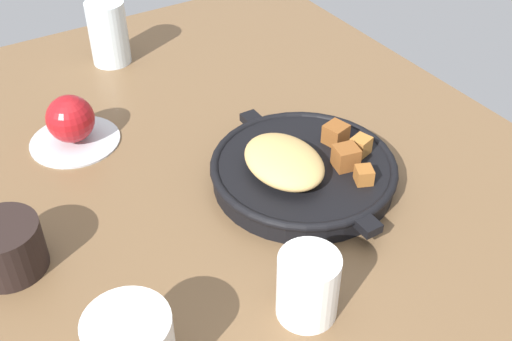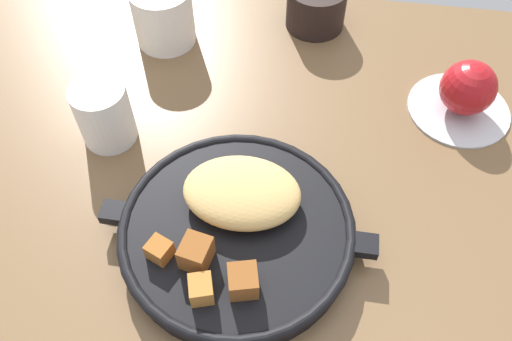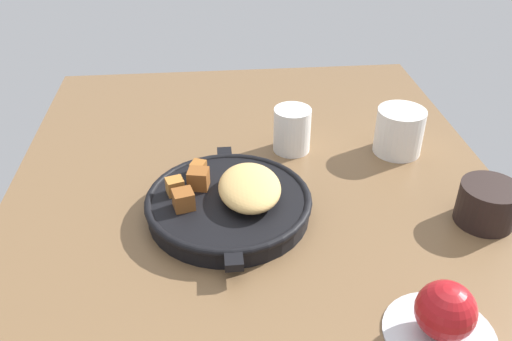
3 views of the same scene
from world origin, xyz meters
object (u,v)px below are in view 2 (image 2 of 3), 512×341
cast_iron_skillet (237,227)px  ceramic_mug_white (163,16)px  red_apple (468,88)px  coffee_mug_dark (316,6)px  white_creamer_pitcher (104,114)px

cast_iron_skillet → ceramic_mug_white: ceramic_mug_white is taller
red_apple → coffee_mug_dark: size_ratio=0.80×
ceramic_mug_white → coffee_mug_dark: bearing=17.5°
cast_iron_skillet → ceramic_mug_white: 34.14cm
cast_iron_skillet → ceramic_mug_white: (-15.45, 30.39, 1.73)cm
cast_iron_skillet → coffee_mug_dark: cast_iron_skillet is taller
white_creamer_pitcher → coffee_mug_dark: bearing=47.4°
cast_iron_skillet → red_apple: bearing=42.2°
cast_iron_skillet → red_apple: red_apple is taller
red_apple → coffee_mug_dark: bearing=144.0°
red_apple → cast_iron_skillet: bearing=-137.8°
ceramic_mug_white → red_apple: bearing=-11.0°
coffee_mug_dark → white_creamer_pitcher: size_ratio=1.06×
red_apple → coffee_mug_dark: (-19.73, 14.33, -0.92)cm
cast_iron_skillet → ceramic_mug_white: bearing=116.9°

